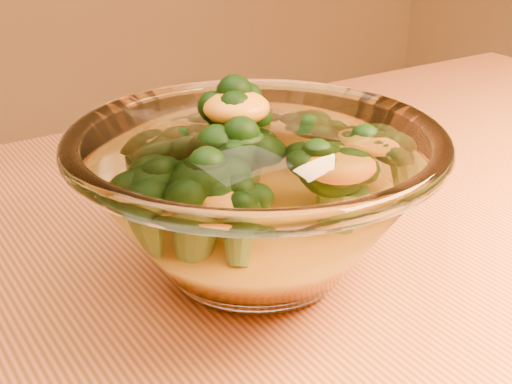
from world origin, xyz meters
The scene contains 3 objects.
glass_bowl centered at (-0.04, 0.05, 0.81)m, with size 0.25×0.25×0.11m.
cheese_sauce centered at (-0.04, 0.05, 0.78)m, with size 0.14×0.14×0.04m, color #FF9E15.
broccoli_heap centered at (-0.04, 0.06, 0.83)m, with size 0.19×0.15×0.09m.
Camera 1 is at (-0.27, -0.31, 1.01)m, focal length 50.00 mm.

